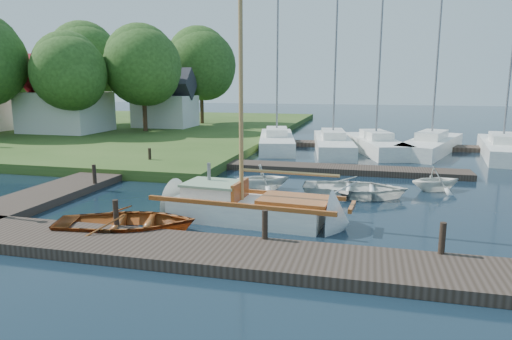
% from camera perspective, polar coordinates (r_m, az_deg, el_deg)
% --- Properties ---
extents(ground, '(160.00, 160.00, 0.00)m').
position_cam_1_polar(ground, '(17.62, 0.00, -3.83)').
color(ground, black).
rests_on(ground, ground).
extents(near_dock, '(18.00, 2.20, 0.30)m').
position_cam_1_polar(near_dock, '(12.11, -7.02, -10.14)').
color(near_dock, '#2E241C').
rests_on(near_dock, ground).
extents(left_dock, '(2.20, 18.00, 0.30)m').
position_cam_1_polar(left_dock, '(22.57, -18.80, -0.75)').
color(left_dock, '#2E241C').
rests_on(left_dock, ground).
extents(far_dock, '(14.00, 1.60, 0.30)m').
position_cam_1_polar(far_dock, '(23.53, 8.60, 0.17)').
color(far_dock, '#2E241C').
rests_on(far_dock, ground).
extents(pontoon, '(30.00, 1.60, 0.30)m').
position_cam_1_polar(pontoon, '(33.33, 24.08, 2.49)').
color(pontoon, '#2E241C').
rests_on(pontoon, ground).
extents(shore, '(50.00, 40.00, 0.50)m').
position_cam_1_polar(shore, '(50.35, -25.78, 5.00)').
color(shore, '#2E4C19').
rests_on(shore, ground).
extents(mooring_post_1, '(0.16, 0.16, 0.80)m').
position_cam_1_polar(mooring_post_1, '(14.08, -17.11, -5.18)').
color(mooring_post_1, black).
rests_on(mooring_post_1, near_dock).
extents(mooring_post_2, '(0.16, 0.16, 0.80)m').
position_cam_1_polar(mooring_post_2, '(12.42, 1.12, -6.83)').
color(mooring_post_2, black).
rests_on(mooring_post_2, near_dock).
extents(mooring_post_3, '(0.16, 0.16, 0.80)m').
position_cam_1_polar(mooring_post_3, '(12.27, 22.26, -7.89)').
color(mooring_post_3, black).
rests_on(mooring_post_3, near_dock).
extents(mooring_post_4, '(0.16, 0.16, 0.80)m').
position_cam_1_polar(mooring_post_4, '(20.29, -19.55, -0.48)').
color(mooring_post_4, black).
rests_on(mooring_post_4, left_dock).
extents(mooring_post_5, '(0.16, 0.16, 0.80)m').
position_cam_1_polar(mooring_post_5, '(24.53, -13.14, 1.75)').
color(mooring_post_5, black).
rests_on(mooring_post_5, left_dock).
extents(sailboat, '(7.28, 2.53, 9.83)m').
position_cam_1_polar(sailboat, '(15.06, -0.50, -5.04)').
color(sailboat, silver).
rests_on(sailboat, ground).
extents(dinghy, '(4.84, 4.07, 0.86)m').
position_cam_1_polar(dinghy, '(14.33, -15.91, -5.96)').
color(dinghy, maroon).
rests_on(dinghy, ground).
extents(tender_b, '(2.78, 2.61, 1.17)m').
position_cam_1_polar(tender_b, '(19.36, 0.91, -0.70)').
color(tender_b, silver).
rests_on(tender_b, ground).
extents(tender_c, '(4.19, 3.07, 0.84)m').
position_cam_1_polar(tender_c, '(18.57, 12.26, -1.98)').
color(tender_c, silver).
rests_on(tender_c, ground).
extents(tender_d, '(2.73, 2.59, 1.13)m').
position_cam_1_polar(tender_d, '(20.52, 21.58, -0.87)').
color(tender_d, silver).
rests_on(tender_d, ground).
extents(marina_boat_0, '(3.98, 9.07, 10.42)m').
position_cam_1_polar(marina_boat_0, '(31.55, 2.60, 3.76)').
color(marina_boat_0, silver).
rests_on(marina_boat_0, ground).
extents(marina_boat_1, '(3.52, 9.43, 11.24)m').
position_cam_1_polar(marina_boat_1, '(30.50, 9.58, 3.38)').
color(marina_boat_1, silver).
rests_on(marina_boat_1, ground).
extents(marina_boat_2, '(4.49, 8.31, 10.79)m').
position_cam_1_polar(marina_boat_2, '(30.60, 14.72, 3.20)').
color(marina_boat_2, silver).
rests_on(marina_boat_2, ground).
extents(marina_boat_3, '(5.12, 9.36, 11.32)m').
position_cam_1_polar(marina_boat_3, '(31.52, 21.05, 3.04)').
color(marina_boat_3, silver).
rests_on(marina_boat_3, ground).
extents(marina_boat_4, '(3.41, 9.30, 10.30)m').
position_cam_1_polar(marina_boat_4, '(31.71, 28.44, 2.48)').
color(marina_boat_4, silver).
rests_on(marina_boat_4, ground).
extents(house_a, '(6.30, 5.00, 6.29)m').
position_cam_1_polar(house_a, '(40.54, -22.73, 7.92)').
color(house_a, silver).
rests_on(house_a, shore).
extents(house_c, '(5.25, 4.00, 5.28)m').
position_cam_1_polar(house_c, '(42.63, -11.25, 8.14)').
color(house_c, silver).
rests_on(house_c, shore).
extents(tree_2, '(5.83, 5.75, 7.82)m').
position_cam_1_polar(tree_2, '(37.76, -22.29, 11.28)').
color(tree_2, '#332114').
rests_on(tree_2, shore).
extents(tree_3, '(6.41, 6.38, 8.74)m').
position_cam_1_polar(tree_3, '(39.07, -13.95, 12.54)').
color(tree_3, '#332114').
rests_on(tree_3, shore).
extents(tree_4, '(7.01, 7.01, 9.66)m').
position_cam_1_polar(tree_4, '(46.64, -20.55, 12.55)').
color(tree_4, '#332114').
rests_on(tree_4, shore).
extents(tree_7, '(6.83, 6.83, 9.38)m').
position_cam_1_polar(tree_7, '(45.57, -6.87, 12.99)').
color(tree_7, '#332114').
rests_on(tree_7, shore).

